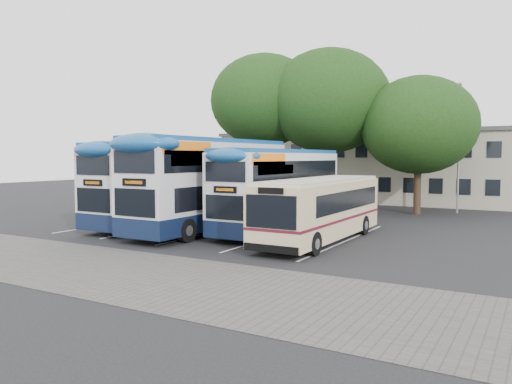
{
  "coord_description": "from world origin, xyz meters",
  "views": [
    {
      "loc": [
        11.23,
        -17.36,
        3.97
      ],
      "look_at": [
        -1.72,
        5.0,
        2.14
      ],
      "focal_mm": 35.0,
      "sensor_mm": 36.0,
      "label": 1
    }
  ],
  "objects_px": {
    "tree_mid": "(329,101)",
    "tree_right": "(419,125)",
    "tree_left": "(265,101)",
    "bus_dd_left": "(169,181)",
    "bus_single": "(322,206)",
    "lamp_post": "(459,141)",
    "bus_dd_mid": "(212,180)",
    "bus_dd_right": "(280,186)"
  },
  "relations": [
    {
      "from": "tree_mid",
      "to": "tree_right",
      "type": "distance_m",
      "value": 6.71
    },
    {
      "from": "tree_left",
      "to": "tree_right",
      "type": "height_order",
      "value": "tree_left"
    },
    {
      "from": "bus_dd_left",
      "to": "bus_single",
      "type": "distance_m",
      "value": 10.06
    },
    {
      "from": "tree_right",
      "to": "bus_dd_left",
      "type": "height_order",
      "value": "tree_right"
    },
    {
      "from": "lamp_post",
      "to": "tree_left",
      "type": "bearing_deg",
      "value": -166.72
    },
    {
      "from": "lamp_post",
      "to": "bus_single",
      "type": "xyz_separation_m",
      "value": [
        -3.76,
        -15.66,
        -3.41
      ]
    },
    {
      "from": "bus_dd_mid",
      "to": "tree_left",
      "type": "bearing_deg",
      "value": 106.11
    },
    {
      "from": "bus_dd_left",
      "to": "bus_single",
      "type": "xyz_separation_m",
      "value": [
        9.98,
        -0.91,
        -0.9
      ]
    },
    {
      "from": "tree_mid",
      "to": "tree_right",
      "type": "relative_size",
      "value": 1.26
    },
    {
      "from": "tree_mid",
      "to": "bus_dd_mid",
      "type": "height_order",
      "value": "tree_mid"
    },
    {
      "from": "bus_dd_left",
      "to": "bus_dd_mid",
      "type": "distance_m",
      "value": 3.5
    },
    {
      "from": "tree_mid",
      "to": "bus_dd_left",
      "type": "height_order",
      "value": "tree_mid"
    },
    {
      "from": "bus_dd_right",
      "to": "bus_single",
      "type": "xyz_separation_m",
      "value": [
        3.16,
        -1.85,
        -0.73
      ]
    },
    {
      "from": "tree_mid",
      "to": "bus_dd_left",
      "type": "bearing_deg",
      "value": -112.07
    },
    {
      "from": "tree_mid",
      "to": "bus_dd_left",
      "type": "relative_size",
      "value": 1.06
    },
    {
      "from": "bus_dd_left",
      "to": "bus_dd_right",
      "type": "xyz_separation_m",
      "value": [
        6.82,
        0.95,
        -0.18
      ]
    },
    {
      "from": "bus_dd_right",
      "to": "bus_single",
      "type": "height_order",
      "value": "bus_dd_right"
    },
    {
      "from": "bus_dd_right",
      "to": "tree_mid",
      "type": "bearing_deg",
      "value": 99.08
    },
    {
      "from": "tree_right",
      "to": "bus_single",
      "type": "bearing_deg",
      "value": -95.99
    },
    {
      "from": "lamp_post",
      "to": "bus_dd_mid",
      "type": "xyz_separation_m",
      "value": [
        -10.28,
        -15.24,
        -2.37
      ]
    },
    {
      "from": "tree_left",
      "to": "bus_dd_right",
      "type": "bearing_deg",
      "value": -57.14
    },
    {
      "from": "tree_right",
      "to": "bus_dd_right",
      "type": "xyz_separation_m",
      "value": [
        -4.59,
        -11.79,
        -3.72
      ]
    },
    {
      "from": "bus_dd_left",
      "to": "lamp_post",
      "type": "bearing_deg",
      "value": 47.02
    },
    {
      "from": "lamp_post",
      "to": "bus_dd_right",
      "type": "distance_m",
      "value": 15.67
    },
    {
      "from": "lamp_post",
      "to": "tree_right",
      "type": "height_order",
      "value": "tree_right"
    },
    {
      "from": "lamp_post",
      "to": "tree_right",
      "type": "bearing_deg",
      "value": -139.22
    },
    {
      "from": "bus_dd_right",
      "to": "tree_left",
      "type": "bearing_deg",
      "value": 122.86
    },
    {
      "from": "bus_dd_mid",
      "to": "tree_right",
      "type": "bearing_deg",
      "value": 59.01
    },
    {
      "from": "bus_dd_mid",
      "to": "bus_dd_right",
      "type": "relative_size",
      "value": 1.13
    },
    {
      "from": "tree_left",
      "to": "bus_dd_mid",
      "type": "distance_m",
      "value": 13.69
    },
    {
      "from": "tree_right",
      "to": "bus_single",
      "type": "distance_m",
      "value": 14.42
    },
    {
      "from": "bus_single",
      "to": "bus_dd_mid",
      "type": "bearing_deg",
      "value": 176.37
    },
    {
      "from": "tree_mid",
      "to": "bus_dd_mid",
      "type": "relative_size",
      "value": 1.01
    },
    {
      "from": "bus_dd_mid",
      "to": "bus_dd_right",
      "type": "height_order",
      "value": "bus_dd_mid"
    },
    {
      "from": "tree_mid",
      "to": "bus_single",
      "type": "xyz_separation_m",
      "value": [
        4.98,
        -13.24,
        -6.39
      ]
    },
    {
      "from": "lamp_post",
      "to": "tree_left",
      "type": "relative_size",
      "value": 0.76
    },
    {
      "from": "lamp_post",
      "to": "bus_dd_right",
      "type": "xyz_separation_m",
      "value": [
        -6.92,
        -13.8,
        -2.69
      ]
    },
    {
      "from": "lamp_post",
      "to": "tree_right",
      "type": "distance_m",
      "value": 3.25
    },
    {
      "from": "bus_dd_left",
      "to": "bus_dd_right",
      "type": "distance_m",
      "value": 6.89
    },
    {
      "from": "tree_right",
      "to": "bus_dd_right",
      "type": "bearing_deg",
      "value": -111.27
    },
    {
      "from": "lamp_post",
      "to": "tree_left",
      "type": "height_order",
      "value": "tree_left"
    },
    {
      "from": "tree_mid",
      "to": "bus_single",
      "type": "height_order",
      "value": "tree_mid"
    }
  ]
}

